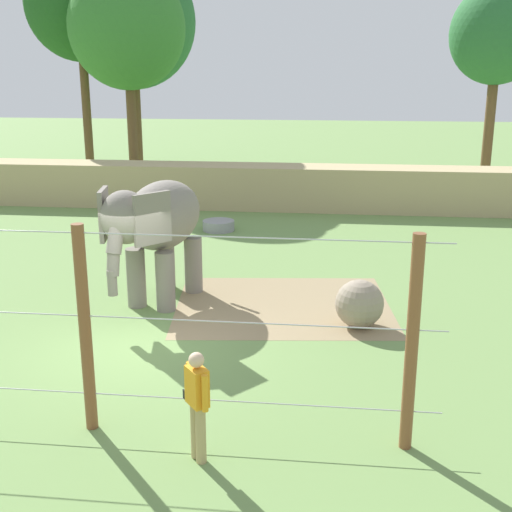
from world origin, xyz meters
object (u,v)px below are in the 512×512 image
object	(u,v)px
zookeeper	(197,401)
elephant	(157,223)
water_tub	(219,225)
enrichment_ball	(359,304)

from	to	relation	value
zookeeper	elephant	bearing A→B (deg)	109.20
water_tub	zookeeper	bearing A→B (deg)	-81.40
elephant	water_tub	size ratio (longest dim) A/B	3.54
elephant	zookeeper	distance (m)	6.87
enrichment_ball	zookeeper	size ratio (longest dim) A/B	0.63
zookeeper	water_tub	xyz separation A→B (m)	(-2.09, 13.79, -0.74)
elephant	zookeeper	world-z (taller)	elephant
elephant	zookeeper	bearing A→B (deg)	-70.80
enrichment_ball	water_tub	world-z (taller)	enrichment_ball
zookeeper	enrichment_ball	bearing A→B (deg)	65.61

